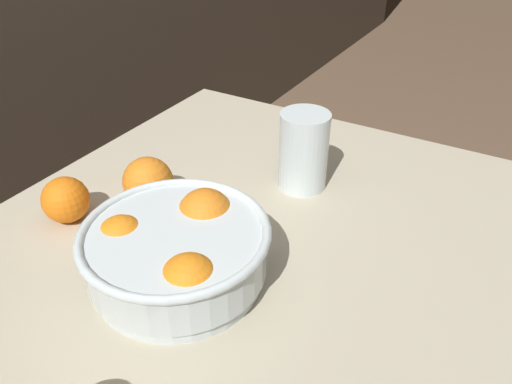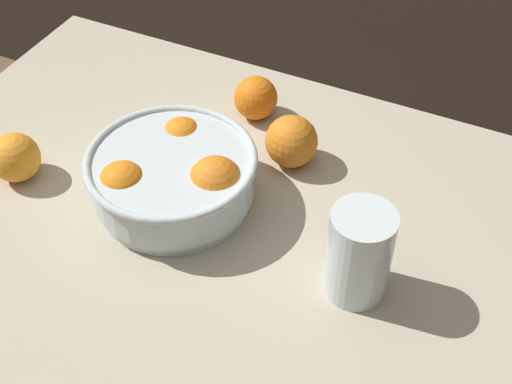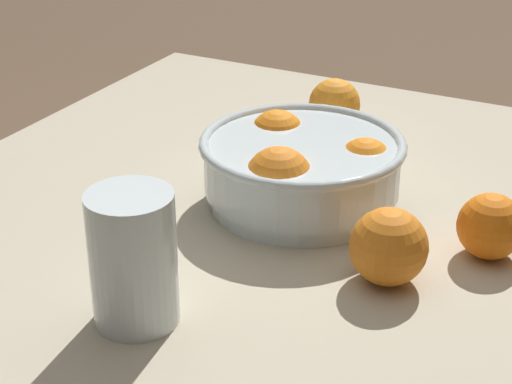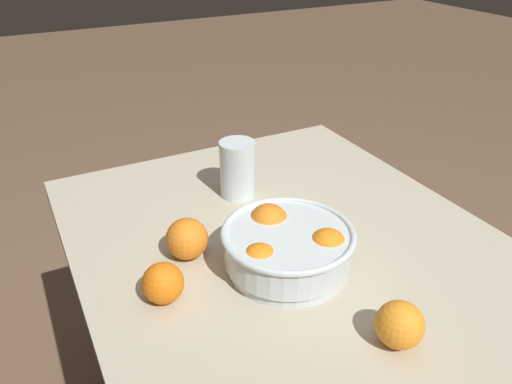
# 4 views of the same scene
# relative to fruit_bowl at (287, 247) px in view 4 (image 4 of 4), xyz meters

# --- Properties ---
(dining_table) EXTENTS (1.00, 0.81, 0.71)m
(dining_table) POSITION_rel_fruit_bowl_xyz_m (0.06, -0.05, -0.14)
(dining_table) COLOR #B7AD93
(dining_table) RESTS_ON ground_plane
(fruit_bowl) EXTENTS (0.24, 0.24, 0.10)m
(fruit_bowl) POSITION_rel_fruit_bowl_xyz_m (0.00, 0.00, 0.00)
(fruit_bowl) COLOR silver
(fruit_bowl) RESTS_ON dining_table
(juice_glass) EXTENTS (0.08, 0.08, 0.13)m
(juice_glass) POSITION_rel_fruit_bowl_xyz_m (0.29, -0.04, 0.01)
(juice_glass) COLOR #F4A314
(juice_glass) RESTS_ON dining_table
(orange_loose_near_bowl) EXTENTS (0.07, 0.07, 0.07)m
(orange_loose_near_bowl) POSITION_rel_fruit_bowl_xyz_m (0.02, 0.23, -0.01)
(orange_loose_near_bowl) COLOR orange
(orange_loose_near_bowl) RESTS_ON dining_table
(orange_loose_front) EXTENTS (0.08, 0.08, 0.08)m
(orange_loose_front) POSITION_rel_fruit_bowl_xyz_m (0.12, 0.15, -0.01)
(orange_loose_front) COLOR orange
(orange_loose_front) RESTS_ON dining_table
(orange_loose_aside) EXTENTS (0.07, 0.07, 0.07)m
(orange_loose_aside) POSITION_rel_fruit_bowl_xyz_m (-0.24, -0.06, -0.01)
(orange_loose_aside) COLOR orange
(orange_loose_aside) RESTS_ON dining_table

